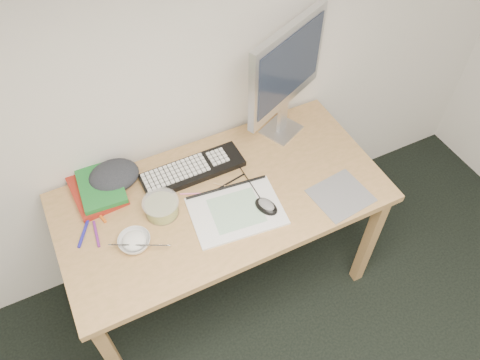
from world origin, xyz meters
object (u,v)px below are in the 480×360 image
object	(u,v)px
sketchpad	(236,211)
keyboard	(193,170)
monitor	(287,70)
rice_bowl	(135,242)
desk	(223,207)

from	to	relation	value
sketchpad	keyboard	distance (m)	0.29
sketchpad	monitor	xyz separation A→B (m)	(0.41, 0.34, 0.35)
sketchpad	monitor	size ratio (longest dim) A/B	0.66
monitor	rice_bowl	distance (m)	0.95
keyboard	rice_bowl	world-z (taller)	rice_bowl
sketchpad	rice_bowl	bearing A→B (deg)	-178.20
sketchpad	monitor	world-z (taller)	monitor
desk	monitor	distance (m)	0.65
desk	rice_bowl	world-z (taller)	rice_bowl
desk	keyboard	bearing A→B (deg)	109.07
sketchpad	rice_bowl	distance (m)	0.43
desk	keyboard	distance (m)	0.21
sketchpad	keyboard	world-z (taller)	keyboard
keyboard	monitor	xyz separation A→B (m)	(0.48, 0.06, 0.34)
desk	sketchpad	world-z (taller)	sketchpad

